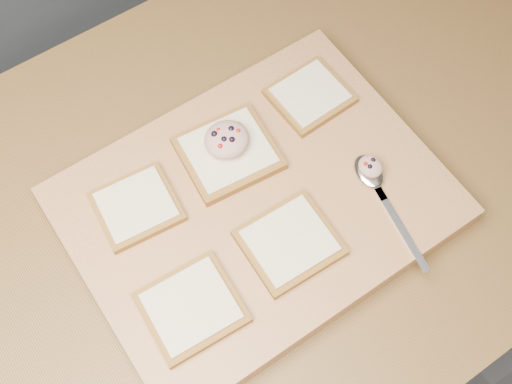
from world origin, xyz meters
TOP-DOWN VIEW (x-y plane):
  - ground at (0.00, 0.00)m, footprint 4.00×4.00m
  - island_counter at (0.00, 0.00)m, footprint 2.00×0.80m
  - cutting_board at (0.10, -0.04)m, footprint 0.52×0.39m
  - bread_far_left at (-0.05, 0.04)m, footprint 0.12×0.11m
  - bread_far_center at (0.10, 0.04)m, footprint 0.14×0.13m
  - bread_far_right at (0.26, 0.05)m, footprint 0.11×0.10m
  - bread_near_left at (-0.06, -0.13)m, footprint 0.13×0.12m
  - bread_near_center at (0.10, -0.12)m, footprint 0.12×0.11m
  - tuna_salad_dollop at (0.11, 0.05)m, footprint 0.07×0.06m
  - spoon at (0.25, -0.11)m, footprint 0.06×0.19m
  - spoon_salad at (0.25, -0.10)m, footprint 0.03×0.04m

SIDE VIEW (x-z plane):
  - ground at x=0.00m, z-range 0.00..0.00m
  - island_counter at x=0.00m, z-range 0.00..0.90m
  - cutting_board at x=0.10m, z-range 0.90..0.94m
  - spoon at x=0.25m, z-range 0.94..0.95m
  - bread_far_right at x=0.26m, z-range 0.94..0.96m
  - bread_far_left at x=-0.05m, z-range 0.94..0.96m
  - bread_near_left at x=-0.06m, z-range 0.94..0.96m
  - bread_near_center at x=0.10m, z-range 0.94..0.96m
  - bread_far_center at x=0.10m, z-range 0.94..0.96m
  - spoon_salad at x=0.25m, z-range 0.95..0.97m
  - tuna_salad_dollop at x=0.11m, z-range 0.96..0.99m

